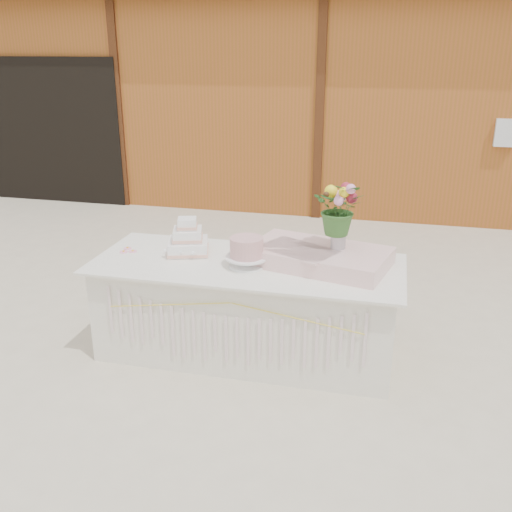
% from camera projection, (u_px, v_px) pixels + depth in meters
% --- Properties ---
extents(ground, '(80.00, 80.00, 0.00)m').
position_uv_depth(ground, '(247.00, 351.00, 4.67)').
color(ground, beige).
rests_on(ground, ground).
extents(barn, '(12.60, 4.60, 3.30)m').
position_uv_depth(barn, '(335.00, 88.00, 9.55)').
color(barn, '#984B20').
rests_on(barn, ground).
extents(cake_table, '(2.40, 1.00, 0.77)m').
position_uv_depth(cake_table, '(247.00, 308.00, 4.53)').
color(cake_table, silver).
rests_on(cake_table, ground).
extents(wedding_cake, '(0.40, 0.40, 0.29)m').
position_uv_depth(wedding_cake, '(188.00, 241.00, 4.59)').
color(wedding_cake, white).
rests_on(wedding_cake, cake_table).
extents(pink_cake_stand, '(0.32, 0.32, 0.23)m').
position_uv_depth(pink_cake_stand, '(247.00, 251.00, 4.28)').
color(pink_cake_stand, white).
rests_on(pink_cake_stand, cake_table).
extents(satin_runner, '(1.15, 0.82, 0.13)m').
position_uv_depth(satin_runner, '(319.00, 256.00, 4.35)').
color(satin_runner, beige).
rests_on(satin_runner, cake_table).
extents(flower_vase, '(0.11, 0.11, 0.16)m').
position_uv_depth(flower_vase, '(338.00, 238.00, 4.31)').
color(flower_vase, '#A3A2A7').
rests_on(flower_vase, satin_runner).
extents(bouquet, '(0.39, 0.34, 0.41)m').
position_uv_depth(bouquet, '(340.00, 202.00, 4.21)').
color(bouquet, '#305F26').
rests_on(bouquet, flower_vase).
extents(loose_flowers, '(0.24, 0.34, 0.02)m').
position_uv_depth(loose_flowers, '(131.00, 249.00, 4.68)').
color(loose_flowers, '#FE9BBD').
rests_on(loose_flowers, cake_table).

